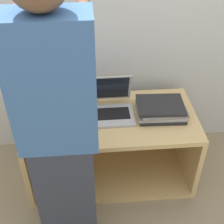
{
  "coord_description": "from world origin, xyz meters",
  "views": [
    {
      "loc": [
        -0.14,
        -1.44,
        2.02
      ],
      "look_at": [
        0.0,
        0.23,
        0.71
      ],
      "focal_mm": 50.0,
      "sensor_mm": 36.0,
      "label": 1
    }
  ],
  "objects_px": {
    "laptop_stack_left": "(59,113)",
    "person": "(59,135)",
    "laptop_open": "(110,106)",
    "laptop_stack_right": "(161,109)"
  },
  "relations": [
    {
      "from": "laptop_open",
      "to": "laptop_stack_right",
      "type": "bearing_deg",
      "value": -9.16
    },
    {
      "from": "laptop_open",
      "to": "laptop_stack_right",
      "type": "distance_m",
      "value": 0.37
    },
    {
      "from": "laptop_stack_right",
      "to": "person",
      "type": "xyz_separation_m",
      "value": [
        -0.68,
        -0.54,
        0.29
      ]
    },
    {
      "from": "laptop_open",
      "to": "laptop_stack_left",
      "type": "xyz_separation_m",
      "value": [
        -0.37,
        -0.05,
        0.01
      ]
    },
    {
      "from": "laptop_open",
      "to": "person",
      "type": "distance_m",
      "value": 0.73
    },
    {
      "from": "laptop_open",
      "to": "person",
      "type": "bearing_deg",
      "value": -117.69
    },
    {
      "from": "laptop_stack_left",
      "to": "person",
      "type": "height_order",
      "value": "person"
    },
    {
      "from": "laptop_stack_left",
      "to": "laptop_stack_right",
      "type": "height_order",
      "value": "laptop_stack_left"
    },
    {
      "from": "laptop_stack_left",
      "to": "laptop_stack_right",
      "type": "xyz_separation_m",
      "value": [
        0.73,
        -0.01,
        -0.01
      ]
    },
    {
      "from": "laptop_stack_left",
      "to": "person",
      "type": "distance_m",
      "value": 0.61
    }
  ]
}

